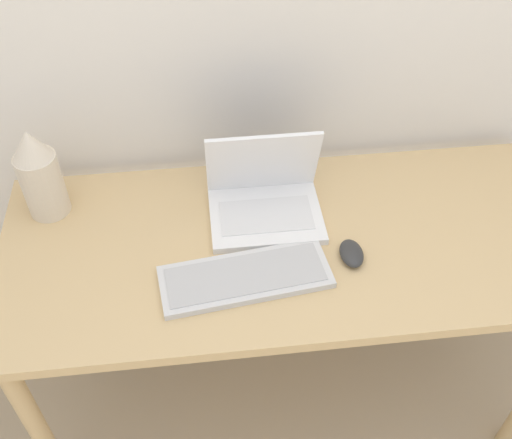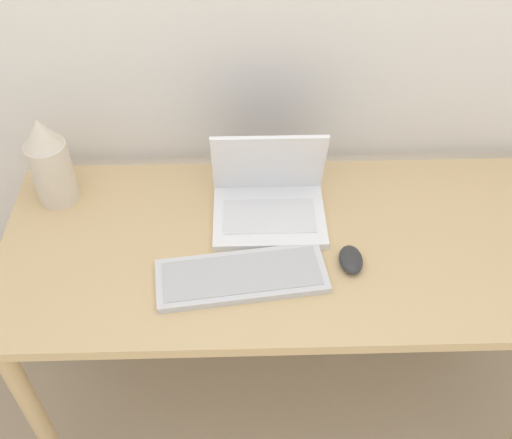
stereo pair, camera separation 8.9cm
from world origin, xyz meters
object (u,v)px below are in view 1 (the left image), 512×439
(keyboard, at_px, (245,277))
(vase, at_px, (39,174))
(mouse, at_px, (351,253))
(laptop, at_px, (265,197))

(keyboard, xyz_separation_m, vase, (-0.50, 0.30, 0.12))
(keyboard, relative_size, vase, 1.63)
(mouse, bearing_deg, keyboard, -171.42)
(keyboard, distance_m, mouse, 0.27)
(mouse, height_order, vase, vase)
(laptop, xyz_separation_m, vase, (-0.57, 0.07, 0.08))
(laptop, xyz_separation_m, mouse, (0.19, -0.19, -0.04))
(keyboard, relative_size, mouse, 4.62)
(keyboard, distance_m, vase, 0.59)
(mouse, xyz_separation_m, vase, (-0.77, 0.26, 0.11))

